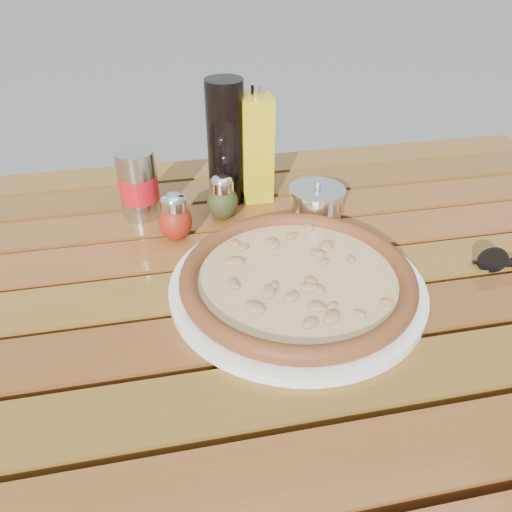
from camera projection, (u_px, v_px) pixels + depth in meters
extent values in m
cube|color=#381B0C|center=(457.00, 283.00, 1.37)|extent=(0.06, 0.06, 0.70)
cube|color=#3C210D|center=(259.00, 307.00, 0.76)|extent=(1.36, 0.86, 0.04)
cube|color=#53280E|center=(321.00, 476.00, 0.49)|extent=(1.40, 0.09, 0.03)
cube|color=#52310E|center=(294.00, 396.00, 0.57)|extent=(1.40, 0.09, 0.03)
cube|color=#4E250D|center=(274.00, 336.00, 0.66)|extent=(1.40, 0.09, 0.03)
cube|color=#5B3510|center=(259.00, 289.00, 0.74)|extent=(1.40, 0.09, 0.03)
cube|color=#5E2C10|center=(246.00, 251.00, 0.82)|extent=(1.40, 0.09, 0.03)
cube|color=#582C0F|center=(236.00, 220.00, 0.90)|extent=(1.40, 0.09, 0.03)
cube|color=#4E290D|center=(228.00, 195.00, 0.98)|extent=(1.40, 0.09, 0.03)
cube|color=#56320F|center=(220.00, 173.00, 1.06)|extent=(1.40, 0.09, 0.03)
cylinder|color=white|center=(297.00, 286.00, 0.71)|extent=(0.44, 0.44, 0.01)
cylinder|color=beige|center=(297.00, 279.00, 0.70)|extent=(0.41, 0.41, 0.01)
torus|color=black|center=(297.00, 276.00, 0.70)|extent=(0.43, 0.43, 0.03)
ellipsoid|color=#AA2313|center=(175.00, 222.00, 0.81)|extent=(0.07, 0.07, 0.06)
cylinder|color=silver|center=(174.00, 204.00, 0.79)|extent=(0.05, 0.05, 0.02)
ellipsoid|color=silver|center=(173.00, 199.00, 0.78)|extent=(0.04, 0.04, 0.02)
ellipsoid|color=#3E421A|center=(222.00, 202.00, 0.86)|extent=(0.07, 0.07, 0.06)
cylinder|color=white|center=(222.00, 185.00, 0.84)|extent=(0.05, 0.05, 0.02)
ellipsoid|color=silver|center=(222.00, 180.00, 0.84)|extent=(0.05, 0.05, 0.02)
cylinder|color=black|center=(226.00, 143.00, 0.87)|extent=(0.08, 0.08, 0.22)
cylinder|color=silver|center=(138.00, 185.00, 0.85)|extent=(0.07, 0.07, 0.12)
cylinder|color=#B61219|center=(139.00, 187.00, 0.85)|extent=(0.07, 0.07, 0.04)
cube|color=gold|center=(256.00, 150.00, 0.89)|extent=(0.06, 0.06, 0.19)
cylinder|color=silver|center=(256.00, 90.00, 0.83)|extent=(0.02, 0.02, 0.02)
cylinder|color=silver|center=(316.00, 205.00, 0.86)|extent=(0.10, 0.10, 0.05)
cylinder|color=silver|center=(317.00, 190.00, 0.84)|extent=(0.10, 0.10, 0.01)
sphere|color=white|center=(318.00, 186.00, 0.84)|extent=(0.01, 0.01, 0.01)
cylinder|color=black|center=(493.00, 260.00, 0.74)|extent=(0.04, 0.02, 0.04)
cube|color=black|center=(503.00, 264.00, 0.75)|extent=(0.09, 0.03, 0.00)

